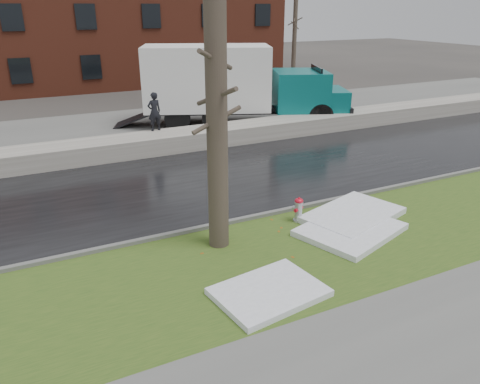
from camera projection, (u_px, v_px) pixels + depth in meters
name	position (u px, v px, depth m)	size (l,w,h in m)	color
ground	(267.00, 235.00, 12.48)	(120.00, 120.00, 0.00)	#47423D
verge	(293.00, 255.00, 11.43)	(60.00, 4.50, 0.04)	#2D4C19
sidewalk	(406.00, 348.00, 8.31)	(60.00, 3.00, 0.05)	slate
road	(204.00, 181.00, 16.22)	(60.00, 7.00, 0.03)	black
parking_lot	(139.00, 128.00, 23.29)	(60.00, 9.00, 0.03)	slate
curb	(250.00, 218.00, 13.28)	(60.00, 0.15, 0.14)	slate
snowbank	(165.00, 142.00, 19.58)	(60.00, 1.60, 0.75)	#AFAAA0
brick_building	(102.00, 15.00, 36.40)	(26.00, 12.00, 10.00)	maroon
bg_tree_right	(294.00, 37.00, 37.80)	(1.40, 1.62, 6.50)	brown
fire_hydrant	(298.00, 208.00, 13.04)	(0.35, 0.34, 0.72)	#A5A9AD
tree	(217.00, 123.00, 10.76)	(1.30, 1.54, 6.24)	brown
box_truck	(232.00, 84.00, 23.26)	(11.55, 6.27, 3.91)	black
worker	(154.00, 112.00, 19.55)	(0.59, 0.39, 1.62)	black
snow_patch_near	(350.00, 230.00, 12.49)	(2.60, 2.00, 0.16)	white
snow_patch_far	(269.00, 292.00, 9.79)	(2.20, 1.60, 0.14)	white
snow_patch_side	(353.00, 215.00, 13.34)	(2.80, 1.80, 0.18)	white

